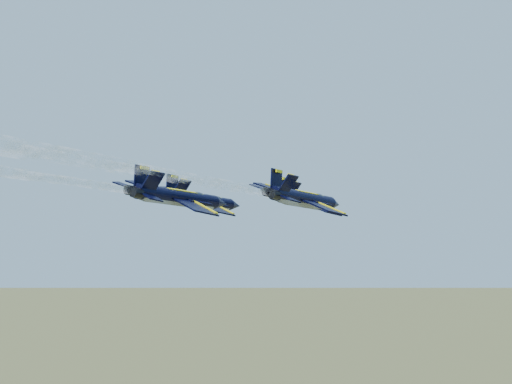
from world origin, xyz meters
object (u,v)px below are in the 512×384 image
at_px(jet_left, 202,201).
at_px(jet_right, 305,199).
at_px(jet_lead, 306,201).
at_px(jet_slot, 180,197).

bearing_deg(jet_left, jet_right, -4.25).
relative_size(jet_lead, jet_slot, 1.00).
bearing_deg(jet_slot, jet_right, 57.60).
bearing_deg(jet_left, jet_lead, 56.99).
bearing_deg(jet_slot, jet_left, 121.58).
distance_m(jet_left, jet_slot, 16.88).
height_order(jet_lead, jet_left, same).
bearing_deg(jet_right, jet_slot, -122.40).
relative_size(jet_left, jet_slot, 1.00).
bearing_deg(jet_left, jet_slot, -58.42).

